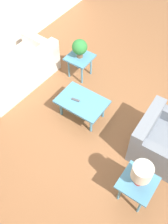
# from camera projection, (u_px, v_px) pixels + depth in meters

# --- Properties ---
(ground_plane) EXTENTS (14.00, 14.00, 0.00)m
(ground_plane) POSITION_uv_depth(u_px,v_px,m) (104.00, 124.00, 5.09)
(ground_plane) COLOR #8E5B38
(sofa) EXTENTS (1.03, 1.87, 0.77)m
(sofa) POSITION_uv_depth(u_px,v_px,m) (17.00, 72.00, 5.56)
(sofa) COLOR silver
(sofa) RESTS_ON ground_plane
(armchair) EXTENTS (0.84, 1.01, 0.78)m
(armchair) POSITION_uv_depth(u_px,v_px,m) (159.00, 139.00, 4.50)
(armchair) COLOR slate
(armchair) RESTS_ON ground_plane
(coffee_table) EXTENTS (0.91, 0.63, 0.43)m
(coffee_table) POSITION_uv_depth(u_px,v_px,m) (82.00, 103.00, 4.92)
(coffee_table) COLOR teal
(coffee_table) RESTS_ON ground_plane
(side_table_plant) EXTENTS (0.52, 0.52, 0.53)m
(side_table_plant) POSITION_uv_depth(u_px,v_px,m) (80.00, 60.00, 5.58)
(side_table_plant) COLOR teal
(side_table_plant) RESTS_ON ground_plane
(side_table_lamp) EXTENTS (0.52, 0.52, 0.53)m
(side_table_lamp) POSITION_uv_depth(u_px,v_px,m) (137.00, 185.00, 3.86)
(side_table_lamp) COLOR teal
(side_table_lamp) RESTS_ON ground_plane
(potted_plant) EXTENTS (0.32, 0.32, 0.41)m
(potted_plant) POSITION_uv_depth(u_px,v_px,m) (80.00, 47.00, 5.32)
(potted_plant) COLOR brown
(potted_plant) RESTS_ON side_table_plant
(table_lamp) EXTENTS (0.29, 0.29, 0.46)m
(table_lamp) POSITION_uv_depth(u_px,v_px,m) (142.00, 173.00, 3.55)
(table_lamp) COLOR red
(table_lamp) RESTS_ON side_table_lamp
(remote_control) EXTENTS (0.16, 0.07, 0.02)m
(remote_control) POSITION_uv_depth(u_px,v_px,m) (76.00, 100.00, 4.89)
(remote_control) COLOR #4C4C51
(remote_control) RESTS_ON coffee_table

